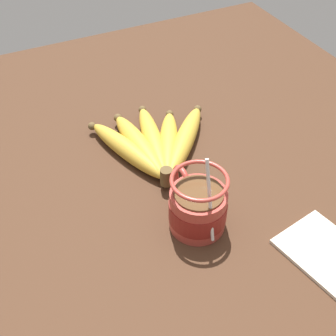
% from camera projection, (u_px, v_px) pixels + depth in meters
% --- Properties ---
extents(table, '(1.13, 1.13, 0.03)m').
position_uv_depth(table, '(152.00, 199.00, 0.77)').
color(table, '#422819').
rests_on(table, ground).
extents(coffee_mug, '(0.13, 0.09, 0.14)m').
position_uv_depth(coffee_mug, '(197.00, 207.00, 0.68)').
color(coffee_mug, '#B23D33').
rests_on(coffee_mug, table).
extents(banana_bunch, '(0.22, 0.23, 0.04)m').
position_uv_depth(banana_bunch, '(154.00, 144.00, 0.82)').
color(banana_bunch, brown).
rests_on(banana_bunch, table).
extents(napkin, '(0.16, 0.12, 0.01)m').
position_uv_depth(napkin, '(330.00, 257.00, 0.66)').
color(napkin, beige).
rests_on(napkin, table).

